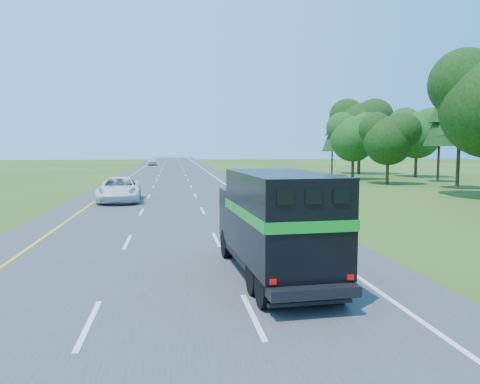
% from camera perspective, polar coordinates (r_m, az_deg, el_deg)
% --- Properties ---
extents(road, '(15.00, 260.00, 0.04)m').
position_cam_1_polar(road, '(49.48, -8.26, 0.93)').
color(road, '#38383A').
rests_on(road, ground).
extents(lane_markings, '(11.15, 260.00, 0.01)m').
position_cam_1_polar(lane_markings, '(49.48, -8.26, 0.96)').
color(lane_markings, yellow).
rests_on(lane_markings, road).
extents(horse_truck, '(2.61, 7.27, 3.17)m').
position_cam_1_polar(horse_truck, '(13.78, 4.30, -3.63)').
color(horse_truck, black).
rests_on(horse_truck, road).
extents(white_suv, '(3.15, 6.37, 1.74)m').
position_cam_1_polar(white_suv, '(34.46, -14.47, 0.32)').
color(white_suv, white).
rests_on(white_suv, road).
extents(far_car, '(2.14, 4.79, 1.60)m').
position_cam_1_polar(far_car, '(101.05, -10.64, 3.67)').
color(far_car, silver).
rests_on(far_car, road).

